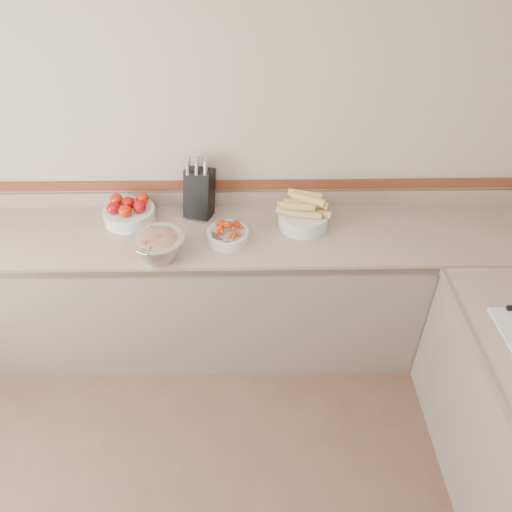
{
  "coord_description": "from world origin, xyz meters",
  "views": [
    {
      "loc": [
        0.32,
        -0.68,
        2.65
      ],
      "look_at": [
        0.35,
        1.35,
        1.0
      ],
      "focal_mm": 35.0,
      "sensor_mm": 36.0,
      "label": 1
    }
  ],
  "objects_px": {
    "knife_block": "(199,192)",
    "cherry_tomato_bowl": "(228,234)",
    "tomato_bowl": "(129,212)",
    "corn_bowl": "(303,215)",
    "rhubarb_bowl": "(158,245)"
  },
  "relations": [
    {
      "from": "cherry_tomato_bowl",
      "to": "knife_block",
      "type": "bearing_deg",
      "value": 122.23
    },
    {
      "from": "knife_block",
      "to": "tomato_bowl",
      "type": "relative_size",
      "value": 1.25
    },
    {
      "from": "cherry_tomato_bowl",
      "to": "rhubarb_bowl",
      "type": "xyz_separation_m",
      "value": [
        -0.37,
        -0.15,
        0.04
      ]
    },
    {
      "from": "knife_block",
      "to": "rhubarb_bowl",
      "type": "distance_m",
      "value": 0.48
    },
    {
      "from": "tomato_bowl",
      "to": "corn_bowl",
      "type": "relative_size",
      "value": 0.94
    },
    {
      "from": "tomato_bowl",
      "to": "rhubarb_bowl",
      "type": "xyz_separation_m",
      "value": [
        0.23,
        -0.36,
        0.02
      ]
    },
    {
      "from": "knife_block",
      "to": "tomato_bowl",
      "type": "distance_m",
      "value": 0.44
    },
    {
      "from": "tomato_bowl",
      "to": "rhubarb_bowl",
      "type": "bearing_deg",
      "value": -57.74
    },
    {
      "from": "knife_block",
      "to": "rhubarb_bowl",
      "type": "relative_size",
      "value": 1.31
    },
    {
      "from": "rhubarb_bowl",
      "to": "tomato_bowl",
      "type": "bearing_deg",
      "value": 122.26
    },
    {
      "from": "cherry_tomato_bowl",
      "to": "corn_bowl",
      "type": "height_order",
      "value": "corn_bowl"
    },
    {
      "from": "knife_block",
      "to": "cherry_tomato_bowl",
      "type": "distance_m",
      "value": 0.35
    },
    {
      "from": "tomato_bowl",
      "to": "corn_bowl",
      "type": "distance_m",
      "value": 1.05
    },
    {
      "from": "tomato_bowl",
      "to": "corn_bowl",
      "type": "height_order",
      "value": "corn_bowl"
    },
    {
      "from": "tomato_bowl",
      "to": "cherry_tomato_bowl",
      "type": "distance_m",
      "value": 0.64
    }
  ]
}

